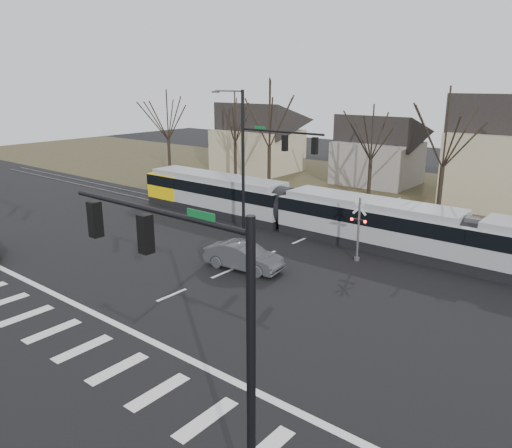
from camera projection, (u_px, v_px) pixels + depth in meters
The scene contains 14 objects.
ground at pixel (141, 308), 24.53m from camera, with size 140.00×140.00×0.00m, color black.
grass_verge at pixel (405, 196), 48.43m from camera, with size 140.00×28.00×0.01m, color #38331E.
crosswalk at pixel (67, 339), 21.54m from camera, with size 27.00×2.60×0.01m.
stop_line at pixel (110, 321), 23.19m from camera, with size 28.00×0.35×0.01m, color silver.
lane_dashes at pixel (316, 234), 36.48m from camera, with size 0.18×30.00×0.01m.
rail_pair at pixel (315, 234), 36.32m from camera, with size 90.00×1.52×0.06m.
tram at pixel (368, 220), 33.56m from camera, with size 42.09×3.13×3.19m.
sedan at pixel (244, 256), 29.43m from camera, with size 5.00×2.30×1.59m, color #3E3F43.
signal_pole_near_right at pixel (193, 312), 12.51m from camera, with size 6.72×0.44×8.00m.
signal_pole_far at pixel (261, 159), 33.75m from camera, with size 9.28×0.44×10.20m.
rail_crossing_signal at pixel (358, 231), 30.54m from camera, with size 1.08×0.36×4.00m.
tree_row at pixel (403, 153), 41.36m from camera, with size 59.20×7.20×10.00m.
house_a at pixel (258, 135), 60.79m from camera, with size 9.72×8.64×8.60m.
house_b at pixel (378, 147), 53.35m from camera, with size 8.64×7.56×7.65m.
Camera 1 is at (18.52, -13.87, 10.75)m, focal length 35.00 mm.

